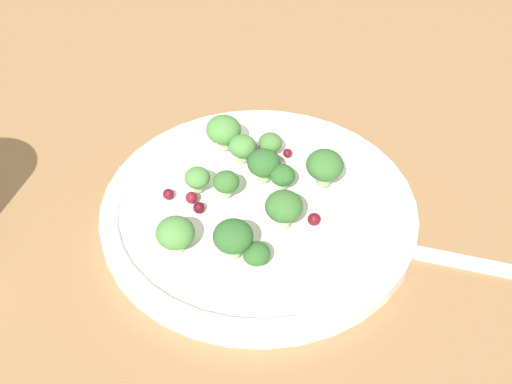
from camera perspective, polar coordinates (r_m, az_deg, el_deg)
The scene contains 24 objects.
ground_plane at distance 53.38cm, azimuth -0.87°, elevation -1.70°, with size 180.00×180.00×2.00cm, color olive.
plate at distance 50.93cm, azimuth -0.00°, elevation -1.50°, with size 24.08×24.08×1.70cm.
dressing_pool at distance 50.62cm, azimuth -0.00°, elevation -1.15°, with size 13.97×13.97×0.20cm, color white.
broccoli_floret_0 at distance 53.11cm, azimuth -1.17°, elevation 3.88°, with size 2.21×2.21×2.24cm.
broccoli_floret_1 at distance 45.74cm, azimuth 0.04°, elevation -5.34°, with size 1.92×1.92×1.94cm.
broccoli_floret_2 at distance 50.74cm, azimuth 5.89°, elevation 2.25°, with size 2.86×2.86×2.90cm.
broccoli_floret_3 at distance 46.68cm, azimuth -6.90°, elevation -3.54°, with size 2.73×2.73×2.76cm.
broccoli_floret_4 at distance 54.12cm, azimuth -2.79°, elevation 5.28°, with size 2.85×2.85×2.88cm.
broccoli_floret_5 at distance 51.22cm, azimuth 0.66°, elevation 2.46°, with size 2.59×2.59×2.62cm.
broccoli_floret_6 at distance 50.71cm, azimuth 2.28°, elevation 1.40°, with size 1.95×1.95×1.98cm.
broccoli_floret_7 at distance 47.31cm, azimuth 2.09°, elevation -1.45°, with size 2.73×2.73×2.76cm.
broccoli_floret_8 at distance 53.93cm, azimuth 1.22°, elevation 4.21°, with size 1.93×1.93×1.95cm.
broccoli_floret_9 at distance 49.73cm, azimuth -2.47°, elevation 0.74°, with size 1.99×1.99×2.02cm.
broccoli_floret_10 at distance 50.54cm, azimuth -5.03°, elevation 1.19°, with size 1.96×1.96×1.98cm.
broccoli_floret_11 at distance 45.56cm, azimuth -1.97°, elevation -3.87°, with size 2.79×2.79×2.82cm.
cranberry_0 at distance 54.26cm, azimuth 2.71°, elevation 3.34°, with size 0.74×0.74×0.74cm, color maroon.
cranberry_1 at distance 49.79cm, azimuth -4.88°, elevation -1.36°, with size 0.87×0.87×0.87cm, color #4C0A14.
cranberry_2 at distance 49.21cm, azimuth 4.98°, elevation -2.33°, with size 0.96×0.96×0.96cm, color maroon.
cranberry_3 at distance 51.19cm, azimuth -7.49°, elevation -0.19°, with size 0.86×0.86×0.86cm, color maroon.
cranberry_4 at distance 50.39cm, azimuth -5.52°, elevation -0.48°, with size 0.92×0.92×0.92cm, color maroon.
onion_bit_0 at distance 54.06cm, azimuth -0.32°, elevation 2.75°, with size 0.90×0.96×0.40cm, color #934C84.
onion_bit_1 at distance 55.34cm, azimuth -0.36°, elevation 3.73°, with size 1.05×1.20×0.43cm, color #A35B93.
onion_bit_2 at distance 55.05cm, azimuth -1.48°, elevation 3.90°, with size 1.23×0.90×0.60cm, color #843D75.
fork at distance 50.45cm, azimuth 16.76°, elevation -5.54°, with size 13.15×15.55×0.50cm.
Camera 1 is at (20.99, 31.13, 36.94)cm, focal length 46.86 mm.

